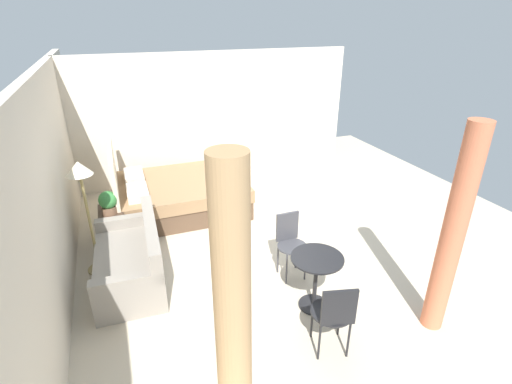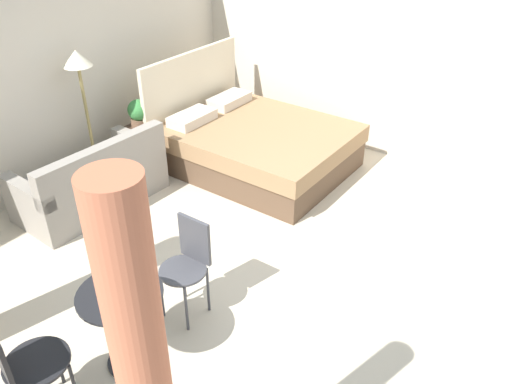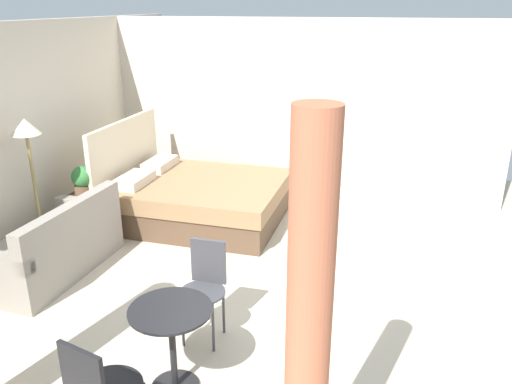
{
  "view_description": "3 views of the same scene",
  "coord_description": "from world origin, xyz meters",
  "px_view_note": "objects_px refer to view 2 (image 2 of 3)",
  "views": [
    {
      "loc": [
        -4.8,
        2.01,
        3.18
      ],
      "look_at": [
        -0.07,
        0.2,
        0.81
      ],
      "focal_mm": 26.85,
      "sensor_mm": 36.0,
      "label": 1
    },
    {
      "loc": [
        -3.31,
        -2.21,
        3.14
      ],
      "look_at": [
        -0.09,
        0.08,
        0.7
      ],
      "focal_mm": 35.99,
      "sensor_mm": 36.0,
      "label": 2
    },
    {
      "loc": [
        -4.55,
        -1.33,
        2.73
      ],
      "look_at": [
        0.43,
        0.04,
        0.82
      ],
      "focal_mm": 36.05,
      "sensor_mm": 36.0,
      "label": 3
    }
  ],
  "objects_px": {
    "cafe_chair_near_couch": "(189,259)",
    "balcony_table": "(124,315)",
    "nightstand": "(149,144)",
    "bed": "(254,143)",
    "cafe_chair_near_window": "(21,362)",
    "potted_plant": "(139,113)",
    "floor_lamp": "(80,76)",
    "vase": "(152,113)",
    "couch": "(93,183)"
  },
  "relations": [
    {
      "from": "potted_plant",
      "to": "cafe_chair_near_couch",
      "type": "bearing_deg",
      "value": -125.6
    },
    {
      "from": "potted_plant",
      "to": "cafe_chair_near_window",
      "type": "bearing_deg",
      "value": -145.95
    },
    {
      "from": "potted_plant",
      "to": "vase",
      "type": "bearing_deg",
      "value": 1.95
    },
    {
      "from": "balcony_table",
      "to": "cafe_chair_near_couch",
      "type": "xyz_separation_m",
      "value": [
        0.7,
        0.0,
        0.05
      ]
    },
    {
      "from": "cafe_chair_near_window",
      "to": "cafe_chair_near_couch",
      "type": "height_order",
      "value": "cafe_chair_near_window"
    },
    {
      "from": "potted_plant",
      "to": "vase",
      "type": "distance_m",
      "value": 0.23
    },
    {
      "from": "bed",
      "to": "cafe_chair_near_window",
      "type": "bearing_deg",
      "value": -166.93
    },
    {
      "from": "bed",
      "to": "cafe_chair_near_couch",
      "type": "relative_size",
      "value": 2.49
    },
    {
      "from": "nightstand",
      "to": "cafe_chair_near_couch",
      "type": "distance_m",
      "value": 2.71
    },
    {
      "from": "nightstand",
      "to": "balcony_table",
      "type": "bearing_deg",
      "value": -137.48
    },
    {
      "from": "potted_plant",
      "to": "nightstand",
      "type": "bearing_deg",
      "value": -4.65
    },
    {
      "from": "cafe_chair_near_couch",
      "to": "balcony_table",
      "type": "bearing_deg",
      "value": -179.77
    },
    {
      "from": "nightstand",
      "to": "floor_lamp",
      "type": "bearing_deg",
      "value": 159.55
    },
    {
      "from": "balcony_table",
      "to": "bed",
      "type": "bearing_deg",
      "value": 18.9
    },
    {
      "from": "nightstand",
      "to": "vase",
      "type": "bearing_deg",
      "value": 7.42
    },
    {
      "from": "couch",
      "to": "floor_lamp",
      "type": "relative_size",
      "value": 1.02
    },
    {
      "from": "floor_lamp",
      "to": "nightstand",
      "type": "bearing_deg",
      "value": -20.45
    },
    {
      "from": "potted_plant",
      "to": "floor_lamp",
      "type": "height_order",
      "value": "floor_lamp"
    },
    {
      "from": "vase",
      "to": "nightstand",
      "type": "bearing_deg",
      "value": -172.58
    },
    {
      "from": "balcony_table",
      "to": "couch",
      "type": "bearing_deg",
      "value": 56.54
    },
    {
      "from": "cafe_chair_near_window",
      "to": "cafe_chair_near_couch",
      "type": "bearing_deg",
      "value": -7.22
    },
    {
      "from": "nightstand",
      "to": "vase",
      "type": "xyz_separation_m",
      "value": [
        0.12,
        0.02,
        0.37
      ]
    },
    {
      "from": "potted_plant",
      "to": "cafe_chair_near_window",
      "type": "xyz_separation_m",
      "value": [
        -2.92,
        -1.98,
        -0.19
      ]
    },
    {
      "from": "couch",
      "to": "bed",
      "type": "bearing_deg",
      "value": -27.4
    },
    {
      "from": "bed",
      "to": "floor_lamp",
      "type": "bearing_deg",
      "value": 135.5
    },
    {
      "from": "potted_plant",
      "to": "balcony_table",
      "type": "xyz_separation_m",
      "value": [
        -2.24,
        -2.15,
        -0.25
      ]
    },
    {
      "from": "couch",
      "to": "balcony_table",
      "type": "height_order",
      "value": "couch"
    },
    {
      "from": "floor_lamp",
      "to": "balcony_table",
      "type": "xyz_separation_m",
      "value": [
        -1.69,
        -2.39,
        -0.81
      ]
    },
    {
      "from": "floor_lamp",
      "to": "cafe_chair_near_couch",
      "type": "height_order",
      "value": "floor_lamp"
    },
    {
      "from": "balcony_table",
      "to": "floor_lamp",
      "type": "bearing_deg",
      "value": 54.76
    },
    {
      "from": "cafe_chair_near_window",
      "to": "bed",
      "type": "bearing_deg",
      "value": 13.07
    },
    {
      "from": "couch",
      "to": "balcony_table",
      "type": "distance_m",
      "value": 2.36
    },
    {
      "from": "couch",
      "to": "potted_plant",
      "type": "bearing_deg",
      "value": 11.69
    },
    {
      "from": "vase",
      "to": "floor_lamp",
      "type": "height_order",
      "value": "floor_lamp"
    },
    {
      "from": "potted_plant",
      "to": "balcony_table",
      "type": "height_order",
      "value": "potted_plant"
    },
    {
      "from": "couch",
      "to": "nightstand",
      "type": "distance_m",
      "value": 1.06
    },
    {
      "from": "floor_lamp",
      "to": "cafe_chair_near_couch",
      "type": "distance_m",
      "value": 2.69
    },
    {
      "from": "balcony_table",
      "to": "cafe_chair_near_window",
      "type": "bearing_deg",
      "value": 165.4
    },
    {
      "from": "bed",
      "to": "nightstand",
      "type": "relative_size",
      "value": 3.95
    },
    {
      "from": "balcony_table",
      "to": "cafe_chair_near_window",
      "type": "distance_m",
      "value": 0.71
    },
    {
      "from": "balcony_table",
      "to": "cafe_chair_near_couch",
      "type": "height_order",
      "value": "cafe_chair_near_couch"
    },
    {
      "from": "nightstand",
      "to": "cafe_chair_near_couch",
      "type": "relative_size",
      "value": 0.63
    },
    {
      "from": "floor_lamp",
      "to": "vase",
      "type": "bearing_deg",
      "value": -16.42
    },
    {
      "from": "bed",
      "to": "cafe_chair_near_window",
      "type": "height_order",
      "value": "bed"
    },
    {
      "from": "balcony_table",
      "to": "nightstand",
      "type": "bearing_deg",
      "value": 42.52
    },
    {
      "from": "couch",
      "to": "cafe_chair_near_couch",
      "type": "distance_m",
      "value": 2.06
    },
    {
      "from": "couch",
      "to": "balcony_table",
      "type": "xyz_separation_m",
      "value": [
        -1.29,
        -1.96,
        0.2
      ]
    },
    {
      "from": "couch",
      "to": "floor_lamp",
      "type": "bearing_deg",
      "value": 47.56
    },
    {
      "from": "bed",
      "to": "cafe_chair_near_couch",
      "type": "height_order",
      "value": "bed"
    },
    {
      "from": "bed",
      "to": "cafe_chair_near_couch",
      "type": "bearing_deg",
      "value": -156.12
    }
  ]
}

